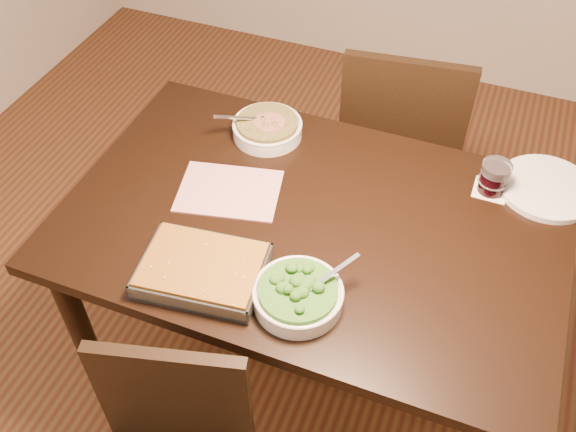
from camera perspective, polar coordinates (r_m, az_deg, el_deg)
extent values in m
plane|color=#4A2115|center=(2.40, 1.66, -12.66)|extent=(4.00, 4.00, 0.00)
cube|color=black|center=(1.82, 2.14, -0.74)|extent=(1.40, 0.90, 0.04)
cube|color=black|center=(1.87, 2.08, -2.20)|extent=(1.26, 0.76, 0.08)
cylinder|color=black|center=(2.14, -17.82, -9.93)|extent=(0.07, 0.07, 0.71)
cylinder|color=black|center=(2.51, -8.61, 2.99)|extent=(0.07, 0.07, 0.71)
cylinder|color=black|center=(2.31, 19.78, -4.85)|extent=(0.07, 0.07, 0.71)
cube|color=#BC354F|center=(1.88, -5.25, 2.23)|extent=(0.33, 0.27, 0.01)
cube|color=white|center=(1.97, 17.52, 2.22)|extent=(0.10, 0.10, 0.00)
cylinder|color=white|center=(2.06, -1.84, 7.65)|extent=(0.22, 0.22, 0.04)
torus|color=white|center=(2.05, -1.85, 8.19)|extent=(0.22, 0.22, 0.01)
cylinder|color=#362C0E|center=(2.04, -1.86, 8.28)|extent=(0.19, 0.19, 0.02)
cube|color=silver|center=(2.02, -3.71, 8.23)|extent=(0.12, 0.10, 0.04)
cylinder|color=maroon|center=(2.03, -1.65, 8.34)|extent=(0.10, 0.10, 0.00)
cylinder|color=white|center=(1.60, 0.89, -7.24)|extent=(0.22, 0.22, 0.04)
torus|color=white|center=(1.58, 0.90, -6.70)|extent=(0.23, 0.23, 0.01)
cylinder|color=#204E12|center=(1.58, 0.90, -6.61)|extent=(0.20, 0.20, 0.02)
cube|color=silver|center=(1.59, 3.09, -5.22)|extent=(0.10, 0.13, 0.05)
cube|color=silver|center=(1.68, -7.53, -5.31)|extent=(0.34, 0.27, 0.01)
cube|color=#4E2C0B|center=(1.66, -7.62, -4.71)|extent=(0.32, 0.25, 0.05)
cube|color=silver|center=(1.73, -6.36, -2.00)|extent=(0.31, 0.04, 0.04)
cube|color=silver|center=(1.60, -8.96, -7.81)|extent=(0.31, 0.04, 0.04)
cube|color=silver|center=(1.62, -2.49, -5.88)|extent=(0.03, 0.23, 0.04)
cube|color=silver|center=(1.71, -12.45, -3.72)|extent=(0.03, 0.23, 0.04)
cylinder|color=black|center=(1.95, 17.76, 3.00)|extent=(0.08, 0.08, 0.07)
cylinder|color=silver|center=(1.92, 18.08, 4.03)|extent=(0.09, 0.09, 0.03)
cylinder|color=silver|center=(2.02, 22.01, 2.32)|extent=(0.28, 0.28, 0.02)
cube|color=black|center=(1.66, -10.10, -15.70)|extent=(0.38, 0.13, 0.41)
cube|color=black|center=(2.57, 9.99, 6.70)|extent=(0.49, 0.49, 0.04)
cylinder|color=black|center=(2.87, 13.58, 4.76)|extent=(0.04, 0.04, 0.43)
cylinder|color=black|center=(2.59, 12.92, -0.57)|extent=(0.04, 0.04, 0.43)
cylinder|color=black|center=(2.87, 6.16, 6.08)|extent=(0.04, 0.04, 0.43)
cylinder|color=black|center=(2.60, 4.75, 0.89)|extent=(0.04, 0.04, 0.43)
cube|color=black|center=(2.26, 10.17, 8.46)|extent=(0.44, 0.09, 0.47)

